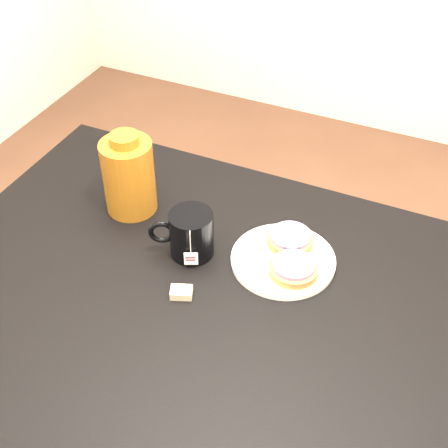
% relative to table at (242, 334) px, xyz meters
% --- Properties ---
extents(table, '(1.40, 0.90, 0.75)m').
position_rel_table_xyz_m(table, '(0.00, 0.00, 0.00)').
color(table, black).
rests_on(table, ground_plane).
extents(plate, '(0.23, 0.23, 0.02)m').
position_rel_table_xyz_m(plate, '(0.03, 0.16, 0.09)').
color(plate, white).
rests_on(plate, table).
extents(bagel_back, '(0.14, 0.14, 0.03)m').
position_rel_table_xyz_m(bagel_back, '(0.02, 0.21, 0.11)').
color(bagel_back, brown).
rests_on(bagel_back, plate).
extents(bagel_front, '(0.13, 0.13, 0.03)m').
position_rel_table_xyz_m(bagel_front, '(0.06, 0.13, 0.11)').
color(bagel_front, brown).
rests_on(bagel_front, plate).
extents(mug, '(0.15, 0.13, 0.11)m').
position_rel_table_xyz_m(mug, '(-0.17, 0.10, 0.14)').
color(mug, black).
rests_on(mug, table).
extents(teabag_pouch, '(0.05, 0.05, 0.02)m').
position_rel_table_xyz_m(teabag_pouch, '(-0.13, -0.02, 0.09)').
color(teabag_pouch, '#C6B793').
rests_on(teabag_pouch, table).
extents(bagel_package, '(0.15, 0.15, 0.21)m').
position_rel_table_xyz_m(bagel_package, '(-0.37, 0.19, 0.18)').
color(bagel_package, '#68360D').
rests_on(bagel_package, table).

